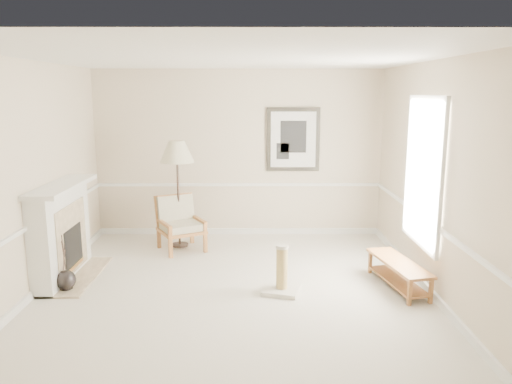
# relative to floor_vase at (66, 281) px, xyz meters

# --- Properties ---
(ground) EXTENTS (5.50, 5.50, 0.00)m
(ground) POSITION_rel_floor_vase_xyz_m (2.15, -0.11, -0.14)
(ground) COLOR silver
(ground) RESTS_ON ground
(room) EXTENTS (5.04, 5.54, 2.92)m
(room) POSITION_rel_floor_vase_xyz_m (2.29, -0.03, 1.73)
(room) COLOR beige
(room) RESTS_ON ground
(fireplace) EXTENTS (0.64, 1.64, 1.31)m
(fireplace) POSITION_rel_floor_vase_xyz_m (-0.19, 0.49, 0.50)
(fireplace) COLOR white
(fireplace) RESTS_ON ground
(floor_vase) EXTENTS (0.26, 0.26, 0.75)m
(floor_vase) POSITION_rel_floor_vase_xyz_m (0.00, 0.00, 0.00)
(floor_vase) COLOR black
(floor_vase) RESTS_ON ground
(armchair) EXTENTS (0.90, 0.92, 0.87)m
(armchair) POSITION_rel_floor_vase_xyz_m (1.20, 1.77, 0.33)
(armchair) COLOR #A45D35
(armchair) RESTS_ON ground
(floor_lamp) EXTENTS (0.67, 0.67, 1.75)m
(floor_lamp) POSITION_rel_floor_vase_xyz_m (1.18, 1.91, 1.39)
(floor_lamp) COLOR black
(floor_lamp) RESTS_ON ground
(bench) EXTENTS (0.60, 1.27, 0.35)m
(bench) POSITION_rel_floor_vase_xyz_m (4.30, 0.11, 0.10)
(bench) COLOR #A45D35
(bench) RESTS_ON ground
(scratching_post) EXTENTS (0.54, 0.54, 0.63)m
(scratching_post) POSITION_rel_floor_vase_xyz_m (2.77, -0.05, 0.06)
(scratching_post) COLOR beige
(scratching_post) RESTS_ON ground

